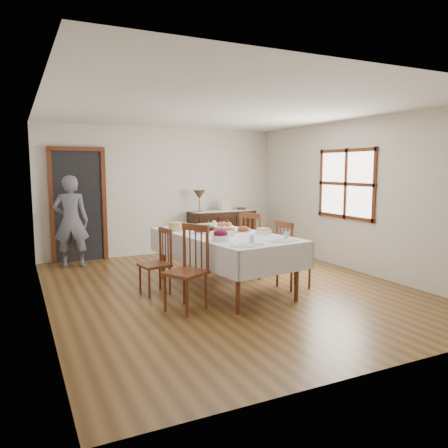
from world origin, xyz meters
name	(u,v)px	position (x,y,z in m)	size (l,w,h in m)	color
ground	(227,288)	(0.00, 0.00, 0.00)	(6.00, 6.00, 0.00)	brown
room_shell	(206,177)	(-0.15, 0.42, 1.64)	(5.02, 6.02, 2.65)	white
dining_table	(224,240)	(-0.07, -0.05, 0.73)	(1.56, 2.56, 0.83)	silver
chair_left_near	(188,267)	(-0.87, -0.68, 0.54)	(0.60, 0.60, 1.07)	#562814
chair_left_far	(158,261)	(-1.01, 0.18, 0.47)	(0.44, 0.44, 0.93)	#562814
chair_right_near	(291,255)	(0.85, -0.42, 0.51)	(0.44, 0.44, 1.00)	#562814
chair_right_far	(255,244)	(0.72, 0.41, 0.54)	(0.58, 0.58, 1.07)	#562814
sideboard	(222,231)	(1.21, 2.72, 0.43)	(1.43, 0.52, 0.86)	black
person	(71,218)	(-1.90, 2.47, 0.89)	(0.55, 0.35, 1.77)	#5A5A68
bread_basket	(225,229)	(-0.04, 0.00, 0.89)	(0.30, 0.30, 0.17)	brown
egg_basket	(208,228)	(-0.13, 0.41, 0.87)	(0.24, 0.24, 0.10)	black
ham_platter_a	(200,231)	(-0.35, 0.18, 0.86)	(0.32, 0.32, 0.11)	white
ham_platter_b	(244,230)	(0.27, -0.01, 0.86)	(0.27, 0.27, 0.11)	white
beet_bowl	(221,236)	(-0.37, -0.57, 0.89)	(0.24, 0.24, 0.15)	white
carrot_bowl	(225,226)	(0.19, 0.44, 0.87)	(0.22, 0.22, 0.09)	white
pineapple_bowl	(176,227)	(-0.60, 0.56, 0.89)	(0.22, 0.22, 0.13)	tan
casserole_dish	(263,231)	(0.45, -0.28, 0.86)	(0.24, 0.24, 0.08)	white
butter_dish	(228,234)	(-0.12, -0.28, 0.86)	(0.15, 0.11, 0.07)	white
setting_left	(248,243)	(-0.20, -1.00, 0.85)	(0.44, 0.31, 0.10)	white
setting_right	(284,239)	(0.38, -0.92, 0.85)	(0.44, 0.31, 0.10)	white
glass_far_a	(184,226)	(-0.42, 0.68, 0.88)	(0.07, 0.07, 0.10)	silver
glass_far_b	(214,224)	(0.15, 0.78, 0.87)	(0.06, 0.06, 0.09)	silver
runner	(223,211)	(1.22, 2.68, 0.86)	(1.30, 0.35, 0.01)	white
table_lamp	(199,195)	(0.69, 2.71, 1.22)	(0.26, 0.26, 0.46)	brown
picture_frame	(226,205)	(1.30, 2.68, 1.00)	(0.22, 0.08, 0.28)	tan
deco_bowl	(241,209)	(1.70, 2.75, 0.89)	(0.20, 0.20, 0.06)	#562814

